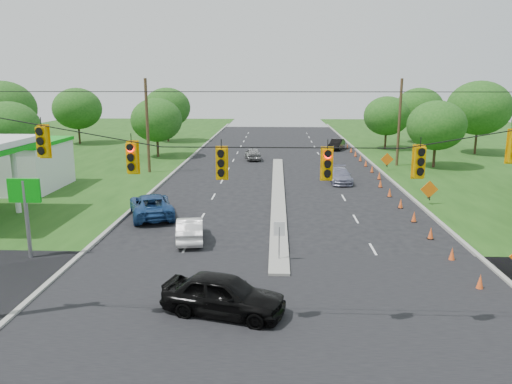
{
  "coord_description": "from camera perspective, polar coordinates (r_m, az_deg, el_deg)",
  "views": [
    {
      "loc": [
        -0.18,
        -17.32,
        8.74
      ],
      "look_at": [
        -1.27,
        9.26,
        2.8
      ],
      "focal_mm": 35.0,
      "sensor_mm": 36.0,
      "label": 1
    }
  ],
  "objects": [
    {
      "name": "cone_13",
      "position": [
        67.01,
        10.4,
        5.19
      ],
      "size": [
        0.32,
        0.32,
        0.7
      ],
      "primitive_type": "cone",
      "color": "#F45921",
      "rests_on": "ground"
    },
    {
      "name": "tree_6",
      "position": [
        74.13,
        -10.12,
        9.47
      ],
      "size": [
        6.72,
        6.72,
        7.84
      ],
      "color": "black",
      "rests_on": "ground"
    },
    {
      "name": "tree_12",
      "position": [
        66.99,
        14.72,
        8.41
      ],
      "size": [
        5.88,
        5.88,
        6.86
      ],
      "color": "black",
      "rests_on": "ground"
    },
    {
      "name": "cone_11",
      "position": [
        60.15,
        11.3,
        4.32
      ],
      "size": [
        0.32,
        0.32,
        0.7
      ],
      "primitive_type": "cone",
      "color": "#F45921",
      "rests_on": "ground"
    },
    {
      "name": "tree_10",
      "position": [
        66.0,
        24.13,
        8.76
      ],
      "size": [
        7.56,
        7.56,
        8.82
      ],
      "color": "black",
      "rests_on": "ground"
    },
    {
      "name": "cone_3",
      "position": [
        33.13,
        17.62,
        -2.69
      ],
      "size": [
        0.32,
        0.32,
        0.7
      ],
      "primitive_type": "cone",
      "color": "#F45921",
      "rests_on": "ground"
    },
    {
      "name": "tree_11",
      "position": [
        75.18,
        18.14,
        9.09
      ],
      "size": [
        6.72,
        6.72,
        7.84
      ],
      "color": "black",
      "rests_on": "ground"
    },
    {
      "name": "tree_5",
      "position": [
        59.13,
        -11.29,
        8.08
      ],
      "size": [
        5.88,
        5.88,
        6.86
      ],
      "color": "black",
      "rests_on": "ground"
    },
    {
      "name": "tree_4",
      "position": [
        74.79,
        -19.75,
        8.96
      ],
      "size": [
        6.72,
        6.72,
        7.84
      ],
      "color": "black",
      "rests_on": "ground"
    },
    {
      "name": "cone_9",
      "position": [
        53.33,
        12.44,
        3.24
      ],
      "size": [
        0.32,
        0.32,
        0.7
      ],
      "primitive_type": "cone",
      "color": "#F45921",
      "rests_on": "ground"
    },
    {
      "name": "work_sign_2",
      "position": [
        51.11,
        14.75,
        3.56
      ],
      "size": [
        1.27,
        0.58,
        1.37
      ],
      "color": "black",
      "rests_on": "ground"
    },
    {
      "name": "dark_car_receding",
      "position": [
        65.73,
        9.22,
        5.39
      ],
      "size": [
        2.69,
        4.42,
        1.38
      ],
      "primitive_type": "imported",
      "rotation": [
        0.0,
        0.0,
        -0.32
      ],
      "color": "black",
      "rests_on": "ground"
    },
    {
      "name": "cone_5",
      "position": [
        39.72,
        15.03,
        -0.05
      ],
      "size": [
        0.32,
        0.32,
        0.7
      ],
      "primitive_type": "cone",
      "color": "#F45921",
      "rests_on": "ground"
    },
    {
      "name": "curb_right",
      "position": [
        49.21,
        14.37,
        1.96
      ],
      "size": [
        0.25,
        110.0,
        0.16
      ],
      "primitive_type": "cube",
      "color": "gray",
      "rests_on": "ground"
    },
    {
      "name": "tree_9",
      "position": [
        54.0,
        19.93,
        7.16
      ],
      "size": [
        5.88,
        5.88,
        6.86
      ],
      "color": "black",
      "rests_on": "ground"
    },
    {
      "name": "median_sign",
      "position": [
        24.43,
        2.67,
        -4.76
      ],
      "size": [
        0.55,
        0.06,
        2.05
      ],
      "color": "gray",
      "rests_on": "ground"
    },
    {
      "name": "black_sedan",
      "position": [
        19.36,
        -3.71,
        -11.64
      ],
      "size": [
        5.07,
        3.09,
        1.61
      ],
      "primitive_type": "imported",
      "rotation": [
        0.0,
        0.0,
        1.3
      ],
      "color": "black",
      "rests_on": "ground"
    },
    {
      "name": "signal_span",
      "position": [
        16.75,
        2.73,
        -0.43
      ],
      "size": [
        25.6,
        0.32,
        9.0
      ],
      "color": "#422D1C",
      "rests_on": "ground"
    },
    {
      "name": "cone_6",
      "position": [
        43.07,
        14.04,
        0.97
      ],
      "size": [
        0.32,
        0.32,
        0.7
      ],
      "primitive_type": "cone",
      "color": "#F45921",
      "rests_on": "ground"
    },
    {
      "name": "cone_10",
      "position": [
        56.74,
        11.84,
        3.81
      ],
      "size": [
        0.32,
        0.32,
        0.7
      ],
      "primitive_type": "cone",
      "color": "#F45921",
      "rests_on": "ground"
    },
    {
      "name": "utility_pole_far_left",
      "position": [
        49.08,
        -12.31,
        7.34
      ],
      "size": [
        0.28,
        0.28,
        9.0
      ],
      "primitive_type": "cylinder",
      "color": "#422D1C",
      "rests_on": "ground"
    },
    {
      "name": "cone_4",
      "position": [
        36.41,
        16.21,
        -1.25
      ],
      "size": [
        0.32,
        0.32,
        0.7
      ],
      "primitive_type": "cone",
      "color": "#F45921",
      "rests_on": "ground"
    },
    {
      "name": "cone_1",
      "position": [
        26.74,
        21.49,
        -6.62
      ],
      "size": [
        0.32,
        0.32,
        0.7
      ],
      "primitive_type": "cone",
      "color": "#F45921",
      "rests_on": "ground"
    },
    {
      "name": "curb_left",
      "position": [
        49.14,
        -9.35,
        2.17
      ],
      "size": [
        0.25,
        110.0,
        0.16
      ],
      "primitive_type": "cube",
      "color": "gray",
      "rests_on": "ground"
    },
    {
      "name": "silver_car_oncoming",
      "position": [
        56.55,
        -0.36,
        4.39
      ],
      "size": [
        2.16,
        4.19,
        1.36
      ],
      "primitive_type": "imported",
      "rotation": [
        0.0,
        0.0,
        3.28
      ],
      "color": "gray",
      "rests_on": "ground"
    },
    {
      "name": "cross_street",
      "position": [
        19.41,
        2.71,
        -14.2
      ],
      "size": [
        160.0,
        14.0,
        0.02
      ],
      "primitive_type": "cube",
      "color": "black",
      "rests_on": "ground"
    },
    {
      "name": "cone_12",
      "position": [
        63.58,
        10.83,
        4.78
      ],
      "size": [
        0.32,
        0.32,
        0.7
      ],
      "primitive_type": "cone",
      "color": "#F45921",
      "rests_on": "ground"
    },
    {
      "name": "median",
      "position": [
        39.31,
        2.55,
        -0.27
      ],
      "size": [
        1.0,
        34.0,
        0.18
      ],
      "primitive_type": "cube",
      "color": "gray",
      "rests_on": "ground"
    },
    {
      "name": "cone_7",
      "position": [
        46.56,
        13.91,
        1.83
      ],
      "size": [
        0.32,
        0.32,
        0.7
      ],
      "primitive_type": "cone",
      "color": "#F45921",
      "rests_on": "ground"
    },
    {
      "name": "silver_car_far",
      "position": [
        44.31,
        9.58,
        1.88
      ],
      "size": [
        1.9,
        4.48,
        1.29
      ],
      "primitive_type": "imported",
      "rotation": [
        0.0,
        0.0,
        0.02
      ],
      "color": "slate",
      "rests_on": "ground"
    },
    {
      "name": "tree_2",
      "position": [
        54.09,
        -26.37,
        6.62
      ],
      "size": [
        5.88,
        5.88,
        6.86
      ],
      "color": "black",
      "rests_on": "ground"
    },
    {
      "name": "cone_8",
      "position": [
        49.93,
        13.13,
        2.58
      ],
      "size": [
        0.32,
        0.32,
        0.7
      ],
      "primitive_type": "cone",
      "color": "#F45921",
      "rests_on": "ground"
    },
    {
      "name": "cone_2",
      "position": [
        29.9,
        19.34,
        -4.45
      ],
      "size": [
        0.32,
        0.32,
        0.7
      ],
      "primitive_type": "cone",
      "color": "#F45921",
      "rests_on": "ground"
    },
    {
      "name": "utility_pole_far_right",
      "position": [
        54.01,
        16.06,
        7.6
      ],
      "size": [
        0.28,
        0.28,
        9.0
      ],
      "primitive_type": "cylinder",
      "color": "#422D1C",
      "rests_on": "ground"
    },
    {
      "name": "white_sedan",
      "position": [
        28.12,
        -7.56,
        -4.22
      ],
      "size": [
        2.02,
        4.22,
        1.33
      ],
      "primitive_type": "imported",
      "rotation": [
        0.0,
        0.0,
        3.3
      ],
      "color": "silver",
      "rests_on": "ground"
    },
    {
      "name": "work_sign_1",
      "position": [
        37.78,
        19.19,
        0.19
      ],
      "size": [
        1.27,
        0.58,
        1.37
      ],
      "color": "black",
      "rests_on": "ground"
    },
    {
      "name": "blue_pickup",
      "position": [
        33.4,
        -11.89,
        -1.5
      ],
      "size": [
        4.2,
        6.05,
        1.53
      ],
      "primitive_type": "imported",
      "rotation": [
        0.0,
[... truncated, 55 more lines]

